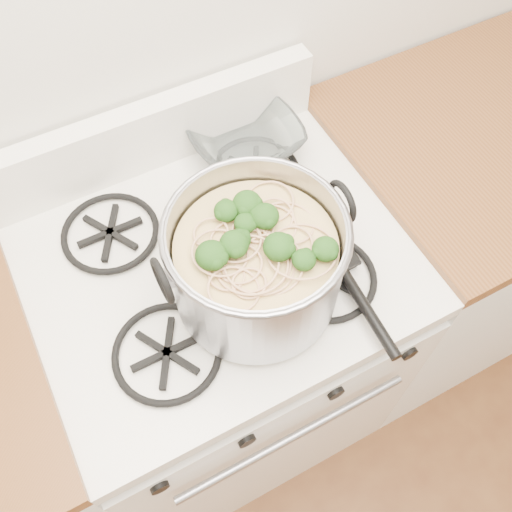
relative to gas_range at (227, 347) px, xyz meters
The scene contains 6 objects.
gas_range is the anchor object (origin of this frame).
counter_left 0.51m from the gas_range, behind, with size 0.25×0.65×0.92m.
counter_right 0.88m from the gas_range, ahead, with size 1.00×0.65×0.92m.
stock_pot 0.60m from the gas_range, 73.87° to the right, with size 0.35×0.32×0.22m.
spatula 0.55m from the gas_range, 26.81° to the right, with size 0.29×0.31×0.02m, color black, non-canonical shape.
glass_bowl 0.58m from the gas_range, 51.21° to the left, with size 0.10×0.10×0.02m, color white.
Camera 1 is at (-0.21, 0.69, 1.89)m, focal length 40.00 mm.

